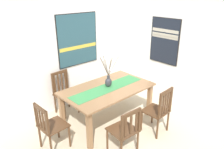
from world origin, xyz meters
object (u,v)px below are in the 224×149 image
object	(u,v)px
chair_0	(125,130)
painting_on_back_wall	(78,40)
centerpiece_vase	(108,81)
chair_2	(159,110)
dining_table	(108,92)
chair_1	(50,126)
painting_on_side_wall	(165,41)
chair_3	(64,92)

from	to	relation	value
chair_0	painting_on_back_wall	xyz separation A→B (m)	(0.56, 2.05, 1.06)
centerpiece_vase	chair_2	size ratio (longest dim) A/B	0.72
dining_table	chair_0	distance (m)	1.04
chair_2	painting_on_back_wall	xyz separation A→B (m)	(-0.32, 2.07, 1.03)
chair_1	painting_on_side_wall	bearing A→B (deg)	-1.99
dining_table	painting_on_side_wall	size ratio (longest dim) A/B	1.67
chair_0	chair_1	world-z (taller)	chair_1
chair_2	painting_on_side_wall	world-z (taller)	painting_on_side_wall
chair_2	painting_on_side_wall	size ratio (longest dim) A/B	0.88
dining_table	centerpiece_vase	world-z (taller)	centerpiece_vase
centerpiece_vase	painting_on_side_wall	world-z (taller)	painting_on_side_wall
centerpiece_vase	chair_1	world-z (taller)	centerpiece_vase
chair_3	painting_on_back_wall	size ratio (longest dim) A/B	0.80
chair_3	painting_on_side_wall	size ratio (longest dim) A/B	0.88
centerpiece_vase	chair_3	xyz separation A→B (m)	(-0.52, 0.88, -0.39)
chair_1	chair_2	xyz separation A→B (m)	(1.71, -0.95, 0.02)
chair_1	painting_on_side_wall	size ratio (longest dim) A/B	0.82
painting_on_back_wall	chair_2	bearing A→B (deg)	-81.14
chair_1	chair_3	distance (m)	1.21
painting_on_side_wall	chair_0	bearing A→B (deg)	-159.18
dining_table	chair_2	size ratio (longest dim) A/B	1.90
dining_table	painting_on_back_wall	size ratio (longest dim) A/B	1.53
centerpiece_vase	chair_3	size ratio (longest dim) A/B	0.72
chair_3	painting_on_side_wall	xyz separation A→B (m)	(2.18, -1.01, 0.97)
centerpiece_vase	painting_on_side_wall	bearing A→B (deg)	-4.39
dining_table	chair_1	xyz separation A→B (m)	(-1.28, 0.01, -0.19)
painting_on_back_wall	painting_on_side_wall	size ratio (longest dim) A/B	1.09
chair_3	painting_on_back_wall	bearing A→B (deg)	20.78
dining_table	chair_3	world-z (taller)	chair_3
chair_3	painting_on_side_wall	bearing A→B (deg)	-24.81
dining_table	painting_on_back_wall	world-z (taller)	painting_on_back_wall
dining_table	chair_3	bearing A→B (deg)	117.23
centerpiece_vase	painting_on_side_wall	distance (m)	1.76
chair_1	painting_on_back_wall	size ratio (longest dim) A/B	0.75
centerpiece_vase	chair_1	bearing A→B (deg)	-178.98
painting_on_back_wall	chair_0	bearing A→B (deg)	-105.28
chair_1	painting_on_side_wall	world-z (taller)	painting_on_side_wall
centerpiece_vase	dining_table	bearing A→B (deg)	-149.62
chair_0	chair_2	xyz separation A→B (m)	(0.88, -0.03, 0.03)
painting_on_side_wall	chair_2	bearing A→B (deg)	-146.46
painting_on_back_wall	painting_on_side_wall	world-z (taller)	painting_on_back_wall
centerpiece_vase	painting_on_back_wall	size ratio (longest dim) A/B	0.58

